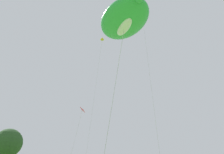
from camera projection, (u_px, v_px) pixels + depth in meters
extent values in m
ellipsoid|color=green|center=(124.00, 20.00, 15.11)|extent=(4.83, 5.44, 1.25)
ellipsoid|color=white|center=(124.00, 27.00, 14.89)|extent=(1.59, 2.11, 0.45)
cylinder|color=#B2B2B7|center=(112.00, 106.00, 13.45)|extent=(0.17, 2.16, 10.43)
ellipsoid|color=blue|center=(141.00, 8.00, 25.57)|extent=(1.17, 1.46, 0.44)
cylinder|color=#B2B2B7|center=(151.00, 85.00, 22.02)|extent=(0.90, 0.54, 18.90)
cube|color=red|center=(82.00, 110.00, 30.80)|extent=(0.77, 0.75, 0.80)
cylinder|color=#B2B2B7|center=(74.00, 144.00, 27.66)|extent=(3.01, 0.97, 9.41)
cone|color=yellow|center=(102.00, 38.00, 36.91)|extent=(0.78, 0.72, 0.62)
cylinder|color=#B2B2B7|center=(94.00, 102.00, 32.58)|extent=(1.61, 1.57, 21.93)
sphere|color=#284C23|center=(8.00, 143.00, 60.54)|extent=(7.67, 7.67, 7.67)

